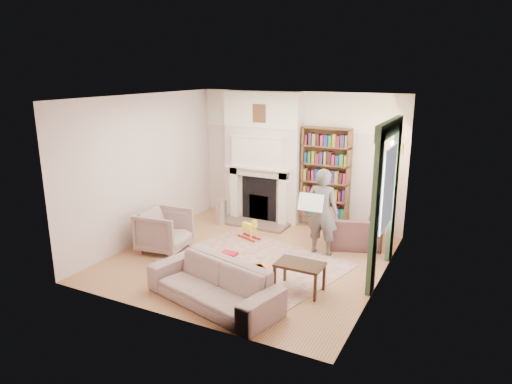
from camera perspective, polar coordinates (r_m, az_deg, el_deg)
The scene contains 25 objects.
floor at distance 8.18m, azimuth -0.80°, elevation -8.22°, with size 4.50×4.50×0.00m, color brown.
ceiling at distance 7.52m, azimuth -0.88°, elevation 11.78°, with size 4.50×4.50×0.00m, color white.
wall_back at distance 9.73m, azimuth 5.35°, elevation 4.17°, with size 4.50×4.50×0.00m, color beige.
wall_front at distance 5.91m, azimuth -11.05°, elevation -3.32°, with size 4.50×4.50×0.00m, color beige.
wall_left at distance 8.97m, azimuth -13.68°, elevation 2.87°, with size 4.50×4.50×0.00m, color beige.
wall_right at distance 7.00m, azimuth 15.69°, elevation -0.68°, with size 4.50×4.50×0.00m, color beige.
fireplace at distance 9.85m, azimuth 0.84°, elevation 4.29°, with size 1.70×0.58×2.80m.
bookcase at distance 9.44m, azimuth 8.69°, elevation 2.33°, with size 1.00×0.24×1.85m, color brown.
window at distance 7.37m, azimuth 16.23°, elevation 0.47°, with size 0.02×0.90×1.30m, color silver.
curtain_left at distance 6.79m, azimuth 14.64°, elevation -2.87°, with size 0.07×0.32×2.40m, color #2E462D.
curtain_right at distance 8.11m, azimuth 16.82°, elevation -0.10°, with size 0.07×0.32×2.40m, color #2E462D.
pelmet at distance 7.21m, azimuth 16.42°, elevation 7.67°, with size 0.09×1.70×0.24m, color #2E462D.
wall_sconce at distance 8.38m, azimuth 16.54°, elevation 5.31°, with size 0.20×0.24×0.24m, color gold, non-canonical shape.
rug at distance 7.96m, azimuth -0.28°, elevation -8.85°, with size 2.84×2.18×0.01m, color #BCB08E.
armchair_reading at distance 8.76m, azimuth 12.23°, elevation -4.70°, with size 0.98×0.86×0.64m, color #452425.
armchair_left at distance 8.54m, azimuth -11.37°, elevation -4.73°, with size 0.81×0.84×0.76m, color #AC9E8D.
sofa at distance 6.61m, azimuth -5.35°, elevation -11.35°, with size 2.05×0.80×0.60m, color gray.
man_reading at distance 8.18m, azimuth 8.28°, elevation -2.47°, with size 0.57×0.38×1.58m, color #504740.
newspaper at distance 7.99m, azimuth 6.85°, elevation -1.29°, with size 0.45×0.02×0.31m, color white.
coffee_table at distance 6.98m, azimuth 5.45°, elevation -10.55°, with size 0.70×0.45×0.45m, color #352412, non-canonical shape.
paraffin_heater at distance 9.82m, azimuth -4.36°, elevation -2.49°, with size 0.24×0.24×0.55m, color #B3B7BB.
rocking_horse at distance 8.97m, azimuth -0.90°, elevation -4.60°, with size 0.48×0.19×0.43m, color yellow, non-canonical shape.
board_game at distance 7.99m, azimuth -6.23°, elevation -8.67°, with size 0.37×0.37×0.03m, color #F1E055.
game_box_lid at distance 8.27m, azimuth -3.37°, elevation -7.68°, with size 0.28×0.19×0.05m, color red.
comic_annuals at distance 7.70m, azimuth -0.31°, elevation -9.58°, with size 0.48×0.69×0.02m.
Camera 1 is at (3.49, -6.64, 3.24)m, focal length 32.00 mm.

